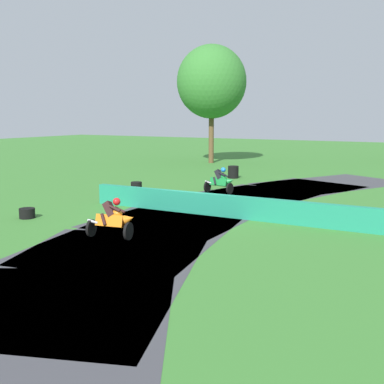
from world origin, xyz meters
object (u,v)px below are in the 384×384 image
object	(u,v)px
tire_stack_near	(233,172)
motorcycle_chase_orange	(113,219)
motorcycle_lead_green	(221,181)
tire_stack_mid_b	(27,213)
tire_stack_mid_a	(136,188)

from	to	relation	value
tire_stack_near	motorcycle_chase_orange	bearing A→B (deg)	-79.89
motorcycle_lead_green	motorcycle_chase_orange	distance (m)	10.34
tire_stack_mid_b	tire_stack_mid_a	bearing A→B (deg)	88.67
motorcycle_lead_green	motorcycle_chase_orange	world-z (taller)	motorcycle_lead_green
motorcycle_chase_orange	tire_stack_near	size ratio (longest dim) A/B	2.09
tire_stack_near	tire_stack_mid_b	distance (m)	15.53
motorcycle_lead_green	tire_stack_mid_b	distance (m)	10.33
motorcycle_lead_green	tire_stack_near	world-z (taller)	motorcycle_lead_green
motorcycle_chase_orange	tire_stack_near	distance (m)	16.43
motorcycle_lead_green	tire_stack_mid_b	world-z (taller)	motorcycle_lead_green
motorcycle_lead_green	tire_stack_mid_b	size ratio (longest dim) A/B	2.75
tire_stack_near	tire_stack_mid_b	world-z (taller)	tire_stack_near
motorcycle_lead_green	tire_stack_mid_a	world-z (taller)	motorcycle_lead_green
motorcycle_lead_green	tire_stack_near	size ratio (longest dim) A/B	2.14
tire_stack_mid_b	motorcycle_lead_green	bearing A→B (deg)	67.15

